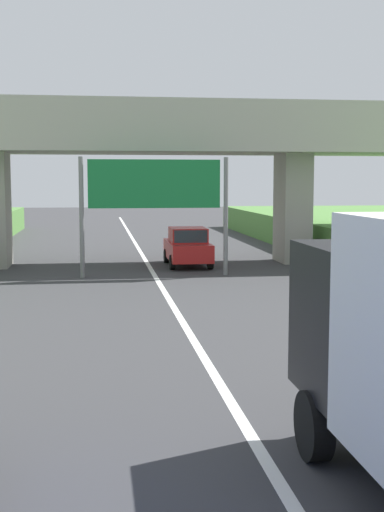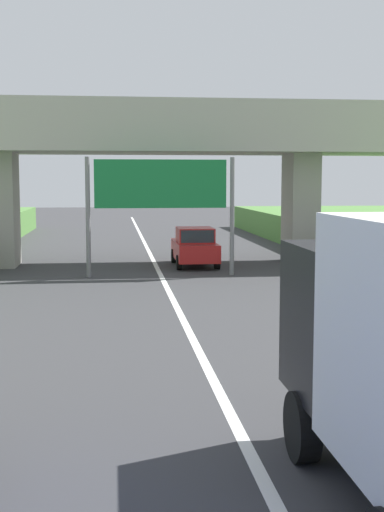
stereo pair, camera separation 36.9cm
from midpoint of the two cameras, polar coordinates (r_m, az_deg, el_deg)
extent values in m
cube|color=white|center=(25.04, -2.99, -2.48)|extent=(0.20, 93.22, 0.01)
cube|color=#ADA89E|center=(31.43, -4.08, 9.46)|extent=(40.00, 4.80, 1.10)
cube|color=#ADA89E|center=(29.30, -3.81, 11.85)|extent=(40.00, 0.36, 1.10)
cube|color=#ADA89E|center=(33.72, -4.34, 11.11)|extent=(40.00, 0.36, 1.10)
cube|color=#9F9A91|center=(32.56, 7.96, 3.92)|extent=(1.30, 2.20, 5.01)
cylinder|color=slate|center=(27.30, -9.46, 3.14)|extent=(0.18, 0.18, 4.71)
cylinder|color=slate|center=(27.72, 2.42, 3.26)|extent=(0.18, 0.18, 4.71)
cube|color=#167238|center=(27.32, -3.49, 5.95)|extent=(5.20, 0.12, 1.90)
cube|color=white|center=(27.31, -3.49, 5.95)|extent=(4.89, 0.01, 1.67)
cube|color=#2D3842|center=(10.64, 12.52, -2.65)|extent=(1.89, 0.06, 0.90)
cylinder|color=black|center=(9.82, 8.93, -13.64)|extent=(0.30, 0.96, 0.96)
cube|color=red|center=(30.79, -0.71, 0.48)|extent=(1.76, 4.10, 0.76)
cube|color=red|center=(30.58, -0.68, 1.75)|extent=(1.56, 1.90, 0.64)
cube|color=#2D3842|center=(29.67, -0.46, 1.61)|extent=(1.44, 0.06, 0.54)
cylinder|color=black|center=(32.00, -2.45, 0.01)|extent=(0.22, 0.64, 0.64)
cylinder|color=black|center=(32.19, 0.46, 0.05)|extent=(0.22, 0.64, 0.64)
cylinder|color=black|center=(29.49, -1.99, -0.53)|extent=(0.22, 0.64, 0.64)
cylinder|color=black|center=(29.70, 1.16, -0.48)|extent=(0.22, 0.64, 0.64)
camera|label=1|loc=(0.18, -90.64, -0.07)|focal=48.56mm
camera|label=2|loc=(0.18, 89.36, 0.07)|focal=48.56mm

